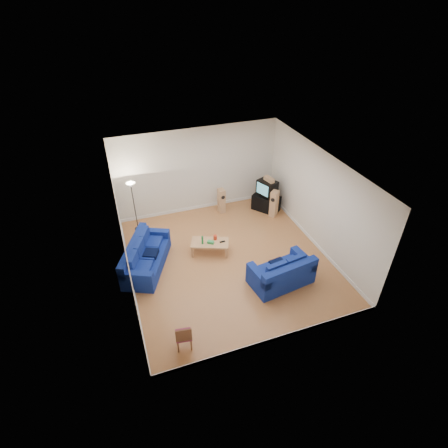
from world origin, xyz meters
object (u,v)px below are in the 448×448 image
object	(u,v)px
coffee_table	(210,243)
tv_stand	(266,203)
sofa_three_seat	(145,258)
television	(267,187)
sofa_loveseat	(282,274)

from	to	relation	value
coffee_table	tv_stand	bearing A→B (deg)	32.26
sofa_three_seat	tv_stand	bearing A→B (deg)	134.56
television	sofa_three_seat	bearing A→B (deg)	-92.56
coffee_table	television	world-z (taller)	television
sofa_three_seat	coffee_table	world-z (taller)	sofa_three_seat
sofa_three_seat	television	size ratio (longest dim) A/B	2.96
sofa_three_seat	television	bearing A→B (deg)	134.83
television	coffee_table	bearing A→B (deg)	-79.95
coffee_table	television	distance (m)	3.39
sofa_loveseat	coffee_table	world-z (taller)	sofa_loveseat
sofa_three_seat	television	world-z (taller)	television
coffee_table	tv_stand	world-z (taller)	tv_stand
sofa_loveseat	television	size ratio (longest dim) A/B	2.30
sofa_three_seat	sofa_loveseat	world-z (taller)	sofa_loveseat
tv_stand	television	xyz separation A→B (m)	(0.01, 0.03, 0.66)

